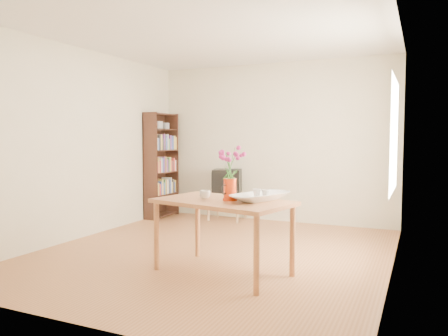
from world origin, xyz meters
The scene contains 11 objects.
room centered at (0.03, 0.00, 1.30)m, with size 4.50×4.50×4.50m.
table centered at (0.43, -0.68, 0.66)m, with size 1.49×1.05×0.75m.
tv_stand centered at (-0.70, 1.97, 0.39)m, with size 0.60×0.45×0.46m.
bookshelf centered at (-1.85, 1.75, 0.84)m, with size 0.28×0.70×1.80m.
pitcher centered at (0.51, -0.67, 0.85)m, with size 0.15×0.22×0.23m.
flowers centered at (0.51, -0.67, 1.14)m, with size 0.26×0.26×0.36m, color #D03190, non-canonical shape.
mug centered at (0.22, -0.67, 0.79)m, with size 0.11×0.11×0.09m, color white.
bowl centered at (0.79, -0.56, 0.97)m, with size 0.47×0.47×0.45m, color white.
teacup_a centered at (0.75, -0.56, 0.93)m, with size 0.07×0.07×0.07m, color white.
teacup_b centered at (0.84, -0.54, 0.93)m, with size 0.07×0.07×0.06m, color white.
television centered at (-0.70, 1.98, 0.66)m, with size 0.54×0.52×0.39m.
Camera 1 is at (2.25, -4.66, 1.38)m, focal length 35.00 mm.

